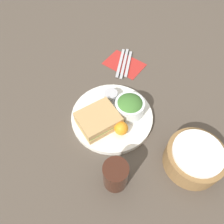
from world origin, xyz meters
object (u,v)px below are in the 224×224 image
(salad_bowl, at_px, (130,106))
(fork, at_px, (120,63))
(knife, at_px, (124,63))
(sandwich, at_px, (98,120))
(dressing_cup, at_px, (111,96))
(drink_glass, at_px, (116,175))
(bread_basket, at_px, (194,158))
(spoon, at_px, (128,64))
(plate, at_px, (112,117))

(salad_bowl, distance_m, fork, 0.28)
(salad_bowl, distance_m, knife, 0.28)
(sandwich, bearing_deg, dressing_cup, -164.16)
(drink_glass, bearing_deg, fork, -146.35)
(drink_glass, bearing_deg, salad_bowl, -155.35)
(knife, bearing_deg, bread_basket, -145.62)
(bread_basket, distance_m, spoon, 0.50)
(plate, height_order, spoon, plate)
(salad_bowl, height_order, bread_basket, salad_bowl)
(bread_basket, xyz_separation_m, fork, (-0.24, -0.45, -0.04))
(plate, relative_size, knife, 1.58)
(plate, height_order, sandwich, sandwich)
(drink_glass, relative_size, knife, 0.58)
(salad_bowl, bearing_deg, fork, -138.02)
(spoon, bearing_deg, salad_bowl, -171.18)
(salad_bowl, bearing_deg, knife, -141.67)
(bread_basket, bearing_deg, plate, -87.81)
(sandwich, distance_m, salad_bowl, 0.12)
(salad_bowl, relative_size, bread_basket, 0.58)
(drink_glass, relative_size, fork, 0.61)
(fork, bearing_deg, drink_glass, -172.10)
(plate, relative_size, dressing_cup, 5.87)
(drink_glass, bearing_deg, plate, -140.89)
(drink_glass, height_order, bread_basket, drink_glass)
(sandwich, distance_m, spoon, 0.34)
(spoon, bearing_deg, sandwich, 170.32)
(drink_glass, xyz_separation_m, knife, (-0.44, -0.27, -0.05))
(sandwich, height_order, knife, sandwich)
(sandwich, bearing_deg, spoon, -163.94)
(plate, relative_size, sandwich, 1.80)
(knife, bearing_deg, drink_glass, -174.05)
(bread_basket, height_order, fork, bread_basket)
(plate, distance_m, drink_glass, 0.24)
(fork, bearing_deg, dressing_cup, 179.84)
(spoon, bearing_deg, fork, 90.00)
(dressing_cup, distance_m, drink_glass, 0.31)
(dressing_cup, xyz_separation_m, bread_basket, (0.05, 0.36, 0.01))
(plate, height_order, fork, plate)
(knife, xyz_separation_m, spoon, (-0.01, 0.02, 0.00))
(plate, height_order, drink_glass, drink_glass)
(plate, bearing_deg, sandwich, -15.49)
(fork, relative_size, spoon, 1.11)
(dressing_cup, height_order, bread_basket, bread_basket)
(plate, relative_size, fork, 1.66)
(dressing_cup, relative_size, drink_glass, 0.46)
(fork, xyz_separation_m, spoon, (-0.02, 0.03, 0.00))
(salad_bowl, height_order, spoon, salad_bowl)
(dressing_cup, distance_m, spoon, 0.22)
(bread_basket, bearing_deg, sandwich, -77.95)
(salad_bowl, distance_m, dressing_cup, 0.09)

